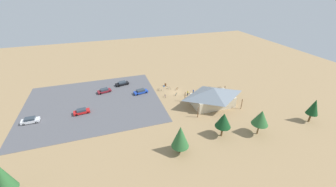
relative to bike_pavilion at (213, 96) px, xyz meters
name	(u,v)px	position (x,y,z in m)	size (l,w,h in m)	color
ground	(175,92)	(7.65, -11.05, -3.18)	(160.00, 160.00, 0.00)	#9E7F56
parking_lot_asphalt	(93,103)	(33.74, -12.30, -3.16)	(39.50, 33.32, 0.05)	#56565B
bike_pavilion	(213,96)	(0.00, 0.00, 0.00)	(14.19, 9.45, 5.66)	beige
trash_bin	(165,85)	(9.30, -16.78, -2.73)	(0.60, 0.60, 0.90)	brown
lot_sign	(164,88)	(11.03, -12.92, -1.77)	(0.56, 0.08, 2.20)	#99999E
pine_center	(314,107)	(-20.09, 15.44, 1.28)	(2.84, 2.84, 6.60)	brown
pine_far_west	(180,137)	(16.22, 15.33, 1.12)	(3.75, 3.75, 6.79)	brown
pine_west	(224,120)	(4.80, 13.28, 1.32)	(3.66, 3.66, 6.32)	brown
pine_east	(261,118)	(-3.78, 15.40, 1.56)	(3.84, 3.84, 6.59)	brown
pine_mideast	(2,177)	(46.80, 16.84, 2.30)	(2.97, 2.97, 8.41)	brown
bicycle_purple_near_sign	(165,96)	(11.82, -9.04, -2.79)	(0.48, 1.78, 0.89)	black
bicycle_orange_trailside	(177,89)	(6.52, -12.63, -2.80)	(1.41, 1.13, 0.88)	black
bicycle_blue_by_bin	(221,91)	(-6.91, -6.73, -2.80)	(1.76, 0.48, 0.84)	black
bicycle_white_yard_left	(169,88)	(9.06, -13.99, -2.78)	(1.16, 1.50, 0.89)	black
bicycle_silver_lone_east	(159,90)	(12.38, -13.80, -2.79)	(1.33, 1.26, 0.85)	black
bicycle_teal_edge_south	(176,94)	(8.10, -9.09, -2.80)	(1.21, 1.33, 0.86)	black
bicycle_green_front_row	(210,88)	(-4.62, -9.60, -2.78)	(1.23, 1.40, 0.88)	black
bicycle_red_yard_front	(226,92)	(-8.11, -5.36, -2.82)	(1.50, 0.82, 0.81)	black
bicycle_black_yard_center	(220,88)	(-7.71, -8.66, -2.82)	(1.66, 0.48, 0.78)	black
car_white_mid_lot	(30,120)	(49.36, -6.86, -2.42)	(4.30, 1.87, 1.43)	white
car_maroon_aisle_side	(104,91)	(30.11, -18.28, -2.46)	(4.65, 2.79, 1.34)	maroon
car_black_by_curb	(122,83)	(23.77, -22.11, -2.49)	(4.85, 2.79, 1.27)	black
car_red_back_corner	(82,111)	(36.79, -7.25, -2.46)	(4.47, 2.29, 1.35)	red
car_blue_far_end	(141,91)	(18.75, -13.81, -2.44)	(4.83, 2.62, 1.39)	#1E42B2
visitor_crossing_yard	(193,91)	(2.44, -8.17, -2.29)	(0.39, 0.36, 1.70)	#2D3347
visitor_by_pavilion	(188,93)	(4.58, -7.81, -2.27)	(0.40, 0.37, 1.74)	#2D3347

